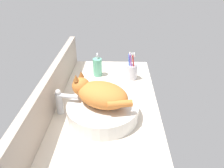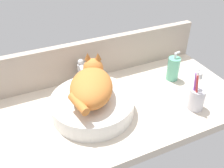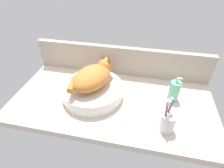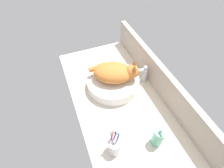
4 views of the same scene
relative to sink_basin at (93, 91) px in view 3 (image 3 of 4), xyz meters
The scene contains 7 objects.
ground_plane 12.89cm from the sink_basin, ahead, with size 113.94×57.14×4.00cm, color beige.
backsplash_panel 29.81cm from the sink_basin, 66.69° to the left, with size 113.94×3.60×19.48cm, color #AD9E8E.
sink_basin is the anchor object (origin of this frame).
cat 9.57cm from the sink_basin, 68.43° to the left, with size 25.93×30.09×14.00cm.
faucet 21.21cm from the sink_basin, 82.52° to the left, with size 4.19×11.86×13.60cm.
soap_dispenser 45.93cm from the sink_basin, ahead, with size 5.98×5.98×15.15cm.
toothbrush_cup 43.97cm from the sink_basin, 20.87° to the right, with size 6.99×6.99×18.68cm.
Camera 3 is at (15.16, -72.73, 68.86)cm, focal length 28.00 mm.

